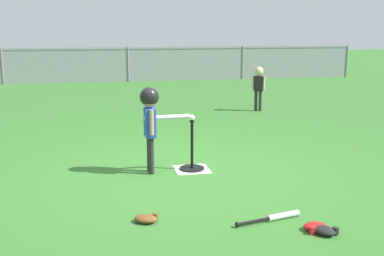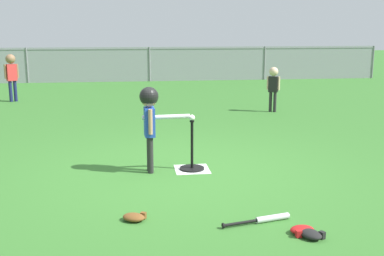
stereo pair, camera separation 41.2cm
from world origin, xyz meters
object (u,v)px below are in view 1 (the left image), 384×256
Objects in this scene: batting_tee at (192,162)px; glove_by_plate at (325,230)px; fielder_deep_right at (259,83)px; spare_bat_silver at (277,217)px; baseball_on_tee at (192,118)px; glove_near_bats at (315,227)px; batter_child at (150,112)px; glove_tossed_aside at (146,219)px.

glove_by_plate is at bearing -70.15° from batting_tee.
fielder_deep_right is 6.36m from glove_by_plate.
batting_tee is 1.83m from spare_bat_silver.
batting_tee is 8.76× the size of baseball_on_tee.
fielder_deep_right reaches higher than spare_bat_silver.
glove_near_bats is (0.73, -2.06, -0.65)m from baseball_on_tee.
batter_child reaches higher than baseball_on_tee.
glove_by_plate is 1.15× the size of glove_near_bats.
spare_bat_silver is 2.57× the size of glove_by_plate.
batter_child is 2.50m from glove_near_bats.
fielder_deep_right is (2.28, 4.00, 0.52)m from batting_tee.
spare_bat_silver is 2.96× the size of glove_near_bats.
baseball_on_tee is 0.28× the size of glove_by_plate.
glove_by_plate is at bearing -62.28° from glove_near_bats.
batting_tee is 2.42× the size of glove_by_plate.
batter_child is at bearing -176.57° from baseball_on_tee.
baseball_on_tee is at bearing 109.47° from glove_near_bats.
batter_child is 4.04× the size of glove_tossed_aside.
fielder_deep_right reaches higher than glove_by_plate.
baseball_on_tee is at bearing 105.19° from spare_bat_silver.
glove_by_plate reaches higher than spare_bat_silver.
spare_bat_silver is at bearing -8.77° from glove_tossed_aside.
glove_near_bats is (-0.05, 0.09, 0.00)m from glove_by_plate.
baseball_on_tee is 0.54m from batter_child.
glove_tossed_aside is at bearing -115.74° from baseball_on_tee.
batting_tee is 2.79× the size of glove_near_bats.
glove_tossed_aside is (-1.54, 0.58, 0.00)m from glove_by_plate.
fielder_deep_right is at bearing 61.39° from glove_tossed_aside.
spare_bat_silver is 2.55× the size of glove_tossed_aside.
glove_by_plate is 0.99× the size of glove_tossed_aside.
baseball_on_tee is at bearing 64.26° from glove_tossed_aside.
batter_child reaches higher than glove_tossed_aside.
glove_by_plate is (1.31, -2.12, -0.74)m from batter_child.
glove_by_plate is (0.78, -2.15, -0.65)m from baseball_on_tee.
glove_near_bats is at bearing -104.39° from fielder_deep_right.
glove_tossed_aside is at bearing 171.23° from spare_bat_silver.
batter_child is 4.69× the size of glove_near_bats.
batter_child reaches higher than glove_by_plate.
baseball_on_tee is at bearing 90.00° from batting_tee.
fielder_deep_right is at bearing 76.25° from glove_by_plate.
baseball_on_tee is 0.11× the size of spare_bat_silver.
glove_near_bats is (0.25, -0.29, 0.01)m from spare_bat_silver.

